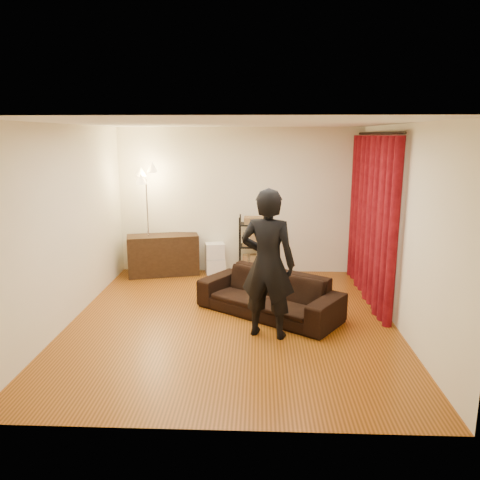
{
  "coord_description": "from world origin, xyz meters",
  "views": [
    {
      "loc": [
        0.37,
        -6.15,
        2.55
      ],
      "look_at": [
        0.1,
        0.3,
        1.1
      ],
      "focal_mm": 35.0,
      "sensor_mm": 36.0,
      "label": 1
    }
  ],
  "objects_px": {
    "wire_shelf": "(254,246)",
    "floor_lamp": "(148,222)",
    "media_cabinet": "(163,255)",
    "person": "(268,264)",
    "storage_boxes": "(215,258)",
    "sofa": "(269,294)"
  },
  "relations": [
    {
      "from": "storage_boxes",
      "to": "floor_lamp",
      "type": "xyz_separation_m",
      "value": [
        -1.2,
        -0.22,
        0.72
      ]
    },
    {
      "from": "sofa",
      "to": "person",
      "type": "relative_size",
      "value": 1.08
    },
    {
      "from": "media_cabinet",
      "to": "floor_lamp",
      "type": "bearing_deg",
      "value": -169.61
    },
    {
      "from": "storage_boxes",
      "to": "floor_lamp",
      "type": "relative_size",
      "value": 0.29
    },
    {
      "from": "storage_boxes",
      "to": "media_cabinet",
      "type": "bearing_deg",
      "value": -173.64
    },
    {
      "from": "storage_boxes",
      "to": "wire_shelf",
      "type": "distance_m",
      "value": 0.78
    },
    {
      "from": "wire_shelf",
      "to": "media_cabinet",
      "type": "bearing_deg",
      "value": -160.88
    },
    {
      "from": "sofa",
      "to": "person",
      "type": "xyz_separation_m",
      "value": [
        -0.04,
        -0.74,
        0.66
      ]
    },
    {
      "from": "sofa",
      "to": "media_cabinet",
      "type": "relative_size",
      "value": 1.62
    },
    {
      "from": "sofa",
      "to": "wire_shelf",
      "type": "xyz_separation_m",
      "value": [
        -0.24,
        1.92,
        0.26
      ]
    },
    {
      "from": "wire_shelf",
      "to": "floor_lamp",
      "type": "bearing_deg",
      "value": -157.56
    },
    {
      "from": "media_cabinet",
      "to": "wire_shelf",
      "type": "bearing_deg",
      "value": -14.67
    },
    {
      "from": "wire_shelf",
      "to": "floor_lamp",
      "type": "distance_m",
      "value": 1.98
    },
    {
      "from": "media_cabinet",
      "to": "floor_lamp",
      "type": "distance_m",
      "value": 0.68
    },
    {
      "from": "media_cabinet",
      "to": "storage_boxes",
      "type": "height_order",
      "value": "media_cabinet"
    },
    {
      "from": "sofa",
      "to": "floor_lamp",
      "type": "height_order",
      "value": "floor_lamp"
    },
    {
      "from": "sofa",
      "to": "storage_boxes",
      "type": "bearing_deg",
      "value": 150.09
    },
    {
      "from": "person",
      "to": "storage_boxes",
      "type": "relative_size",
      "value": 3.3
    },
    {
      "from": "storage_boxes",
      "to": "sofa",
      "type": "bearing_deg",
      "value": -64.41
    },
    {
      "from": "storage_boxes",
      "to": "person",
      "type": "bearing_deg",
      "value": -71.37
    },
    {
      "from": "storage_boxes",
      "to": "floor_lamp",
      "type": "bearing_deg",
      "value": -169.66
    },
    {
      "from": "media_cabinet",
      "to": "floor_lamp",
      "type": "xyz_separation_m",
      "value": [
        -0.24,
        -0.11,
        0.63
      ]
    }
  ]
}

